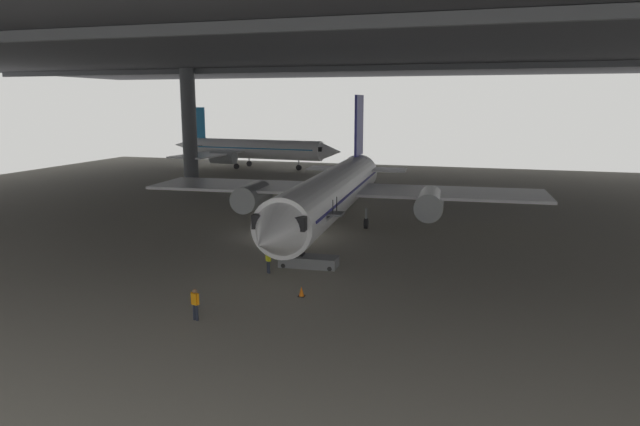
{
  "coord_description": "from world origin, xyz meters",
  "views": [
    {
      "loc": [
        15.42,
        -42.06,
        10.67
      ],
      "look_at": [
        3.5,
        -2.43,
        2.55
      ],
      "focal_mm": 31.74,
      "sensor_mm": 36.0,
      "label": 1
    }
  ],
  "objects_px": {
    "crew_worker_near_nose": "(195,302)",
    "crew_worker_by_stairs": "(268,259)",
    "airplane_main": "(333,192)",
    "traffic_cone_orange": "(301,292)",
    "airplane_distant": "(252,149)",
    "boarding_stairs": "(310,256)"
  },
  "relations": [
    {
      "from": "airplane_main",
      "to": "crew_worker_near_nose",
      "type": "bearing_deg",
      "value": -93.87
    },
    {
      "from": "crew_worker_near_nose",
      "to": "crew_worker_by_stairs",
      "type": "bearing_deg",
      "value": 86.59
    },
    {
      "from": "airplane_distant",
      "to": "crew_worker_by_stairs",
      "type": "bearing_deg",
      "value": -65.5
    },
    {
      "from": "crew_worker_near_nose",
      "to": "traffic_cone_orange",
      "type": "relative_size",
      "value": 2.73
    },
    {
      "from": "crew_worker_near_nose",
      "to": "traffic_cone_orange",
      "type": "xyz_separation_m",
      "value": [
        3.93,
        4.83,
        -0.64
      ]
    },
    {
      "from": "boarding_stairs",
      "to": "crew_worker_near_nose",
      "type": "xyz_separation_m",
      "value": [
        -2.58,
        -10.57,
        0.2
      ]
    },
    {
      "from": "crew_worker_by_stairs",
      "to": "boarding_stairs",
      "type": "bearing_deg",
      "value": 45.77
    },
    {
      "from": "airplane_main",
      "to": "traffic_cone_orange",
      "type": "distance_m",
      "value": 16.29
    },
    {
      "from": "boarding_stairs",
      "to": "crew_worker_near_nose",
      "type": "height_order",
      "value": "boarding_stairs"
    },
    {
      "from": "airplane_main",
      "to": "boarding_stairs",
      "type": "height_order",
      "value": "airplane_main"
    },
    {
      "from": "boarding_stairs",
      "to": "airplane_distant",
      "type": "xyz_separation_m",
      "value": [
        -26.48,
        51.39,
        2.42
      ]
    },
    {
      "from": "airplane_distant",
      "to": "traffic_cone_orange",
      "type": "distance_m",
      "value": 63.61
    },
    {
      "from": "crew_worker_near_nose",
      "to": "crew_worker_by_stairs",
      "type": "xyz_separation_m",
      "value": [
        0.5,
        8.44,
        -0.03
      ]
    },
    {
      "from": "airplane_main",
      "to": "crew_worker_near_nose",
      "type": "xyz_separation_m",
      "value": [
        -1.39,
        -20.61,
        -2.5
      ]
    },
    {
      "from": "traffic_cone_orange",
      "to": "airplane_distant",
      "type": "bearing_deg",
      "value": 115.97
    },
    {
      "from": "airplane_main",
      "to": "crew_worker_near_nose",
      "type": "height_order",
      "value": "airplane_main"
    },
    {
      "from": "boarding_stairs",
      "to": "traffic_cone_orange",
      "type": "distance_m",
      "value": 5.91
    },
    {
      "from": "airplane_distant",
      "to": "traffic_cone_orange",
      "type": "xyz_separation_m",
      "value": [
        27.82,
        -57.13,
        -2.86
      ]
    },
    {
      "from": "boarding_stairs",
      "to": "traffic_cone_orange",
      "type": "height_order",
      "value": "boarding_stairs"
    },
    {
      "from": "crew_worker_by_stairs",
      "to": "traffic_cone_orange",
      "type": "distance_m",
      "value": 5.01
    },
    {
      "from": "boarding_stairs",
      "to": "traffic_cone_orange",
      "type": "xyz_separation_m",
      "value": [
        1.35,
        -5.74,
        -0.44
      ]
    },
    {
      "from": "crew_worker_by_stairs",
      "to": "traffic_cone_orange",
      "type": "bearing_deg",
      "value": -46.47
    }
  ]
}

